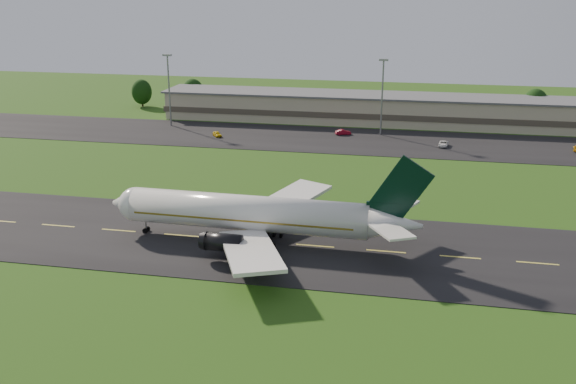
% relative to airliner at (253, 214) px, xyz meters
% --- Properties ---
extents(ground, '(360.00, 360.00, 0.00)m').
position_rel_airliner_xyz_m(ground, '(9.90, 0.02, -4.66)').
color(ground, '#274A12').
rests_on(ground, ground).
extents(taxiway, '(220.00, 30.00, 0.10)m').
position_rel_airliner_xyz_m(taxiway, '(9.90, 0.02, -4.61)').
color(taxiway, black).
rests_on(taxiway, ground).
extents(apron, '(260.00, 30.00, 0.10)m').
position_rel_airliner_xyz_m(apron, '(9.90, 72.02, -4.61)').
color(apron, black).
rests_on(apron, ground).
extents(airliner, '(51.27, 42.17, 15.57)m').
position_rel_airliner_xyz_m(airliner, '(0.00, 0.00, 0.00)').
color(airliner, white).
rests_on(airliner, ground).
extents(terminal, '(145.00, 16.00, 8.40)m').
position_rel_airliner_xyz_m(terminal, '(16.30, 96.20, -0.67)').
color(terminal, tan).
rests_on(terminal, ground).
extents(light_mast_west, '(2.40, 1.20, 20.35)m').
position_rel_airliner_xyz_m(light_mast_west, '(-45.10, 80.02, 8.08)').
color(light_mast_west, gray).
rests_on(light_mast_west, ground).
extents(light_mast_centre, '(2.40, 1.20, 20.35)m').
position_rel_airliner_xyz_m(light_mast_centre, '(14.90, 80.02, 8.08)').
color(light_mast_centre, gray).
rests_on(light_mast_centre, ground).
extents(tree_line, '(199.09, 9.57, 10.34)m').
position_rel_airliner_xyz_m(tree_line, '(39.58, 105.93, 0.39)').
color(tree_line, black).
rests_on(tree_line, ground).
extents(service_vehicle_a, '(3.57, 4.04, 1.32)m').
position_rel_airliner_xyz_m(service_vehicle_a, '(-27.83, 69.21, -3.90)').
color(service_vehicle_a, gold).
rests_on(service_vehicle_a, apron).
extents(service_vehicle_b, '(4.43, 2.99, 1.38)m').
position_rel_airliner_xyz_m(service_vehicle_b, '(4.99, 78.00, -3.87)').
color(service_vehicle_b, maroon).
rests_on(service_vehicle_b, apron).
extents(service_vehicle_c, '(2.77, 5.01, 1.33)m').
position_rel_airliner_xyz_m(service_vehicle_c, '(31.24, 69.88, -3.90)').
color(service_vehicle_c, silver).
rests_on(service_vehicle_c, apron).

